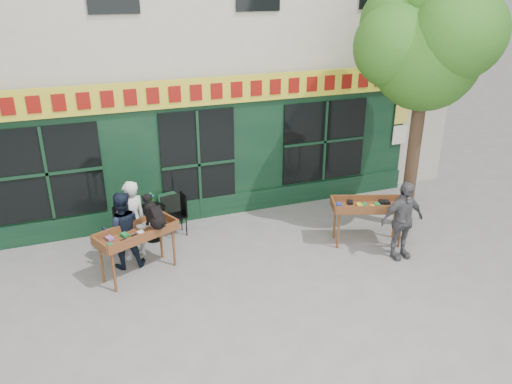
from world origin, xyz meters
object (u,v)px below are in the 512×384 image
(bistro_table, at_px, (152,217))
(man_right, at_px, (402,220))
(book_cart_right, at_px, (369,208))
(book_cart_center, at_px, (137,236))
(dog, at_px, (154,211))
(woman, at_px, (132,221))
(man_left, at_px, (122,230))

(bistro_table, bearing_deg, man_right, -28.65)
(man_right, bearing_deg, book_cart_right, 110.98)
(book_cart_center, xyz_separation_m, dog, (0.35, -0.05, 0.47))
(book_cart_center, distance_m, woman, 0.65)
(dog, distance_m, woman, 0.91)
(book_cart_center, height_order, bistro_table, book_cart_center)
(dog, xyz_separation_m, woman, (-0.35, 0.70, -0.46))
(book_cart_center, distance_m, bistro_table, 1.41)
(book_cart_right, height_order, man_right, man_right)
(woman, bearing_deg, dog, 92.89)
(woman, relative_size, man_right, 1.02)
(bistro_table, height_order, man_left, man_left)
(bistro_table, bearing_deg, woman, -126.45)
(dog, height_order, book_cart_right, dog)
(man_left, bearing_deg, dog, 144.16)
(man_left, bearing_deg, woman, -129.19)
(dog, relative_size, bistro_table, 0.79)
(woman, relative_size, man_left, 1.07)
(book_cart_right, relative_size, bistro_table, 2.13)
(book_cart_center, height_order, man_left, man_left)
(dog, distance_m, man_left, 0.89)
(book_cart_center, xyz_separation_m, man_left, (-0.22, 0.40, -0.04))
(man_left, bearing_deg, book_cart_right, 172.49)
(man_right, distance_m, man_left, 5.49)
(book_cart_right, distance_m, bistro_table, 4.60)
(man_left, bearing_deg, book_cart_center, 121.43)
(woman, xyz_separation_m, book_cart_right, (4.73, -1.09, -0.01))
(book_cart_center, xyz_separation_m, woman, (0.00, 0.65, 0.01))
(man_right, height_order, bistro_table, man_right)
(book_cart_right, xyz_separation_m, bistro_table, (-4.25, 1.74, -0.28))
(dog, xyz_separation_m, man_right, (4.68, -1.14, -0.47))
(book_cart_right, bearing_deg, man_left, -170.41)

